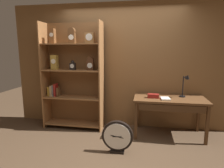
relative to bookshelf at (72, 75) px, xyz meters
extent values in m
plane|color=#4C3826|center=(1.02, -1.05, -1.12)|extent=(10.00, 10.00, 0.00)
cube|color=brown|center=(1.02, 0.29, 0.18)|extent=(4.80, 0.05, 2.60)
cube|color=brown|center=(-0.59, -0.04, -0.02)|extent=(0.02, 0.38, 2.19)
cube|color=brown|center=(0.63, -0.04, -0.02)|extent=(0.03, 0.38, 2.19)
cube|color=brown|center=(0.02, 0.14, -0.02)|extent=(1.24, 0.01, 2.19)
cube|color=brown|center=(0.02, -0.04, -1.03)|extent=(1.19, 0.36, 0.02)
cube|color=brown|center=(0.02, -0.04, -0.46)|extent=(1.19, 0.36, 0.02)
cube|color=brown|center=(0.02, -0.04, 0.11)|extent=(1.19, 0.36, 0.02)
cube|color=brown|center=(0.02, -0.04, 0.64)|extent=(1.19, 0.36, 0.02)
cube|color=brown|center=(-0.38, -0.04, 0.80)|extent=(0.10, 0.10, 0.30)
cylinder|color=silver|center=(-0.38, -0.10, 0.82)|extent=(0.08, 0.01, 0.08)
cube|color=#B28C38|center=(-0.35, -0.07, 0.27)|extent=(0.13, 0.11, 0.30)
cylinder|color=silver|center=(-0.35, -0.13, 0.29)|extent=(0.10, 0.01, 0.10)
cube|color=brown|center=(0.03, -0.03, 0.75)|extent=(0.14, 0.09, 0.21)
cylinder|color=brown|center=(0.03, -0.03, 0.89)|extent=(0.14, 0.09, 0.14)
cylinder|color=white|center=(0.03, -0.08, 0.77)|extent=(0.10, 0.01, 0.10)
cube|color=black|center=(0.04, -0.05, 0.19)|extent=(0.11, 0.08, 0.14)
sphere|color=black|center=(0.04, -0.05, 0.28)|extent=(0.07, 0.07, 0.07)
cylinder|color=silver|center=(0.04, -0.10, 0.20)|extent=(0.09, 0.01, 0.09)
cube|color=olive|center=(0.40, -0.03, 0.75)|extent=(0.18, 0.07, 0.21)
cylinder|color=white|center=(0.40, -0.07, 0.77)|extent=(0.14, 0.01, 0.14)
cube|color=#472816|center=(0.41, -0.05, 0.20)|extent=(0.14, 0.08, 0.17)
cylinder|color=#472816|center=(0.41, -0.05, 0.31)|extent=(0.14, 0.08, 0.14)
cylinder|color=silver|center=(0.41, -0.09, 0.22)|extent=(0.11, 0.01, 0.11)
cube|color=#B78C2D|center=(-0.51, -0.04, -0.35)|extent=(0.04, 0.13, 0.20)
cube|color=tan|center=(-0.46, -0.06, -0.34)|extent=(0.04, 0.12, 0.23)
cube|color=slate|center=(-0.42, -0.03, -0.34)|extent=(0.03, 0.13, 0.23)
cube|color=maroon|center=(-0.37, -0.03, -0.32)|extent=(0.04, 0.15, 0.26)
cube|color=brown|center=(-0.31, -0.04, -0.36)|extent=(0.03, 0.14, 0.19)
cube|color=brown|center=(1.97, -0.11, -0.39)|extent=(1.33, 0.67, 0.04)
cube|color=#50321B|center=(1.35, -0.39, -0.76)|extent=(0.05, 0.05, 0.71)
cube|color=#50321B|center=(2.58, -0.39, -0.76)|extent=(0.05, 0.05, 0.71)
cube|color=#50321B|center=(1.35, 0.18, -0.76)|extent=(0.05, 0.05, 0.71)
cube|color=#50321B|center=(2.58, 0.18, -0.76)|extent=(0.05, 0.05, 0.71)
cube|color=#472C18|center=(1.97, -0.42, -0.48)|extent=(1.13, 0.03, 0.12)
cylinder|color=black|center=(2.21, 0.01, -0.36)|extent=(0.11, 0.11, 0.02)
cylinder|color=black|center=(2.21, 0.01, -0.16)|extent=(0.02, 0.02, 0.38)
cone|color=black|center=(2.27, -0.04, 0.03)|extent=(0.12, 0.14, 0.11)
cube|color=maroon|center=(1.66, -0.17, -0.33)|extent=(0.21, 0.10, 0.08)
cube|color=silver|center=(1.87, -0.23, -0.36)|extent=(0.18, 0.24, 0.02)
cube|color=black|center=(1.09, -0.92, -1.10)|extent=(0.22, 0.11, 0.04)
cylinder|color=black|center=(1.09, -0.92, -0.83)|extent=(0.50, 0.06, 0.50)
cylinder|color=white|center=(1.09, -0.95, -0.83)|extent=(0.43, 0.01, 0.43)
cube|color=black|center=(1.09, -0.96, -0.83)|extent=(0.15, 0.01, 0.02)
cube|color=black|center=(1.09, -0.96, -0.83)|extent=(0.21, 0.01, 0.04)
camera|label=1|loc=(1.50, -3.76, 0.53)|focal=30.70mm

